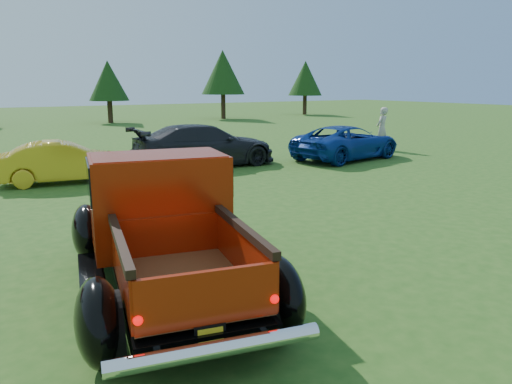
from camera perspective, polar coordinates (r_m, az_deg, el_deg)
ground at (r=8.25m, az=1.48°, el=-7.41°), size 120.00×120.00×0.00m
tree_mid_right at (r=37.91m, az=-16.53°, el=12.08°), size 2.82×2.82×4.40m
tree_east at (r=40.84m, az=-3.81°, el=13.48°), size 3.46×3.46×5.40m
tree_far_east at (r=46.56m, az=5.65°, el=12.80°), size 3.07×3.07×4.80m
pickup_truck at (r=7.05m, az=-10.91°, el=-3.59°), size 3.16×5.27×1.85m
show_car_yellow at (r=15.23m, az=-21.06°, el=3.21°), size 3.76×1.78×1.19m
show_car_grey at (r=17.19m, az=-5.89°, el=5.33°), size 5.03×2.21×1.44m
show_car_blue at (r=19.03m, az=10.33°, el=5.60°), size 4.83×2.85×1.26m
spectator at (r=22.01m, az=14.19°, el=7.02°), size 0.77×0.64×1.81m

